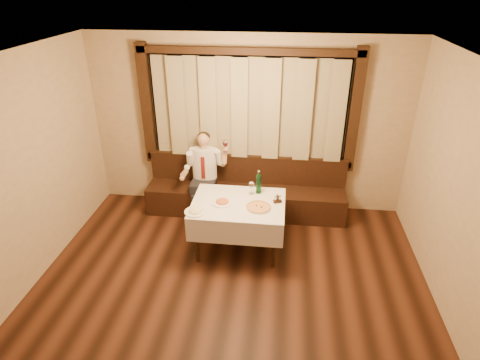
# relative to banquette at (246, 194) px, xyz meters

# --- Properties ---
(room) EXTENTS (5.01, 6.01, 2.81)m
(room) POSITION_rel_banquette_xyz_m (-0.00, -1.75, 1.19)
(room) COLOR black
(room) RESTS_ON ground
(banquette) EXTENTS (3.20, 0.61, 0.94)m
(banquette) POSITION_rel_banquette_xyz_m (0.00, 0.00, 0.00)
(banquette) COLOR black
(banquette) RESTS_ON ground
(dining_table) EXTENTS (1.27, 0.97, 0.76)m
(dining_table) POSITION_rel_banquette_xyz_m (0.00, -1.02, 0.34)
(dining_table) COLOR black
(dining_table) RESTS_ON ground
(pizza) EXTENTS (0.34, 0.34, 0.04)m
(pizza) POSITION_rel_banquette_xyz_m (0.29, -1.14, 0.46)
(pizza) COLOR white
(pizza) RESTS_ON dining_table
(pasta_red) EXTENTS (0.29, 0.29, 0.10)m
(pasta_red) POSITION_rel_banquette_xyz_m (-0.22, -1.06, 0.49)
(pasta_red) COLOR white
(pasta_red) RESTS_ON dining_table
(pasta_cream) EXTENTS (0.28, 0.28, 0.10)m
(pasta_cream) POSITION_rel_banquette_xyz_m (-0.53, -1.34, 0.49)
(pasta_cream) COLOR white
(pasta_cream) RESTS_ON dining_table
(green_bottle) EXTENTS (0.08, 0.08, 0.35)m
(green_bottle) POSITION_rel_banquette_xyz_m (0.25, -0.72, 0.59)
(green_bottle) COLOR #0D3D1B
(green_bottle) RESTS_ON dining_table
(table_wine_glass) EXTENTS (0.08, 0.08, 0.20)m
(table_wine_glass) POSITION_rel_banquette_xyz_m (0.15, -0.77, 0.59)
(table_wine_glass) COLOR white
(table_wine_glass) RESTS_ON dining_table
(cruet_caddy) EXTENTS (0.12, 0.09, 0.12)m
(cruet_caddy) POSITION_rel_banquette_xyz_m (0.53, -0.96, 0.49)
(cruet_caddy) COLOR black
(cruet_caddy) RESTS_ON dining_table
(seated_man) EXTENTS (0.73, 0.55, 1.36)m
(seated_man) POSITION_rel_banquette_xyz_m (-0.66, -0.09, 0.49)
(seated_man) COLOR black
(seated_man) RESTS_ON ground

